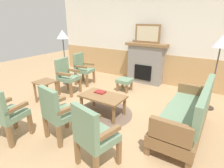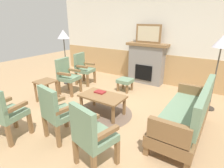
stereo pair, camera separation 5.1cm
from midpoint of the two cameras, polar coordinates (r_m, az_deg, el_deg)
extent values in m
plane|color=tan|center=(4.18, -2.97, -8.50)|extent=(14.00, 14.00, 0.00)
cube|color=silver|center=(6.01, 11.72, 13.49)|extent=(7.20, 0.12, 2.70)
cube|color=tan|center=(6.10, 10.91, 5.27)|extent=(7.20, 0.02, 0.95)
cube|color=gray|center=(5.91, 10.32, 6.08)|extent=(1.10, 0.36, 1.20)
cube|color=black|center=(5.80, 9.44, 3.60)|extent=(0.56, 0.02, 0.48)
cube|color=brown|center=(5.79, 10.71, 12.23)|extent=(1.30, 0.44, 0.08)
cube|color=brown|center=(5.76, 10.93, 15.38)|extent=(0.80, 0.03, 0.56)
cube|color=beige|center=(5.74, 10.85, 15.37)|extent=(0.68, 0.01, 0.44)
cube|color=brown|center=(4.40, 19.22, -7.00)|extent=(0.08, 0.08, 0.16)
cube|color=brown|center=(3.02, 10.78, -19.77)|extent=(0.08, 0.08, 0.16)
cube|color=brown|center=(4.33, 26.97, -8.58)|extent=(0.08, 0.08, 0.16)
cube|color=brown|center=(2.92, 22.62, -22.79)|extent=(0.08, 0.08, 0.16)
cube|color=brown|center=(3.53, 20.88, -10.85)|extent=(0.70, 1.80, 0.20)
cube|color=gray|center=(3.46, 21.21, -8.56)|extent=(0.60, 1.70, 0.12)
cube|color=gray|center=(3.30, 26.95, -4.86)|extent=(0.10, 1.70, 0.50)
cube|color=brown|center=(4.18, 23.92, -2.27)|extent=(0.60, 0.10, 0.30)
cube|color=brown|center=(2.68, 17.45, -14.20)|extent=(0.60, 0.10, 0.30)
cube|color=brown|center=(4.07, -9.96, -6.46)|extent=(0.05, 0.05, 0.40)
cube|color=brown|center=(3.61, 0.13, -9.78)|extent=(0.05, 0.05, 0.40)
cube|color=brown|center=(4.37, -6.09, -4.34)|extent=(0.05, 0.05, 0.40)
cube|color=brown|center=(3.94, 3.59, -7.08)|extent=(0.05, 0.05, 0.40)
cube|color=brown|center=(3.89, -3.36, -3.92)|extent=(0.96, 0.56, 0.04)
cylinder|color=brown|center=(4.07, -3.24, -9.28)|extent=(1.31, 1.31, 0.01)
cube|color=maroon|center=(4.02, -4.15, -2.54)|extent=(0.23, 0.17, 0.03)
cube|color=brown|center=(5.21, 1.47, -0.95)|extent=(0.05, 0.05, 0.26)
cube|color=brown|center=(5.07, 4.38, -1.60)|extent=(0.05, 0.05, 0.26)
cube|color=brown|center=(5.45, 3.11, 0.01)|extent=(0.05, 0.05, 0.26)
cube|color=brown|center=(5.32, 5.92, -0.59)|extent=(0.05, 0.05, 0.26)
cube|color=gray|center=(5.20, 3.76, 1.09)|extent=(0.40, 0.40, 0.10)
cube|color=brown|center=(5.22, -10.34, -0.41)|extent=(0.07, 0.07, 0.40)
cube|color=brown|center=(4.91, -13.17, -1.96)|extent=(0.07, 0.07, 0.40)
cube|color=brown|center=(5.46, -13.94, 0.26)|extent=(0.07, 0.07, 0.40)
cube|color=brown|center=(5.17, -16.83, -1.17)|extent=(0.07, 0.07, 0.40)
cube|color=gray|center=(5.10, -13.80, 1.83)|extent=(0.54, 0.54, 0.10)
cube|color=gray|center=(5.15, -15.81, 5.18)|extent=(0.14, 0.49, 0.48)
cube|color=brown|center=(5.21, -12.55, 4.26)|extent=(0.45, 0.12, 0.06)
cube|color=brown|center=(4.91, -15.45, 3.03)|extent=(0.45, 0.12, 0.06)
cube|color=brown|center=(5.91, -5.99, 2.25)|extent=(0.07, 0.07, 0.40)
cube|color=brown|center=(5.57, -8.17, 1.04)|extent=(0.07, 0.07, 0.40)
cube|color=brown|center=(6.12, -9.38, 2.73)|extent=(0.07, 0.07, 0.40)
cube|color=brown|center=(5.80, -11.67, 1.59)|extent=(0.07, 0.07, 0.40)
cube|color=gray|center=(5.77, -8.94, 4.28)|extent=(0.54, 0.54, 0.10)
cube|color=gray|center=(5.81, -10.75, 7.24)|extent=(0.15, 0.49, 0.48)
cube|color=brown|center=(5.90, -7.93, 6.38)|extent=(0.45, 0.13, 0.06)
cube|color=brown|center=(5.57, -10.19, 5.43)|extent=(0.45, 0.13, 0.06)
cube|color=brown|center=(3.96, -28.86, -9.67)|extent=(0.07, 0.07, 0.40)
cube|color=brown|center=(3.66, -24.78, -11.44)|extent=(0.07, 0.07, 0.40)
cube|color=brown|center=(3.45, -30.09, -14.35)|extent=(0.07, 0.07, 0.40)
cube|color=gray|center=(3.59, -30.10, -8.42)|extent=(0.54, 0.54, 0.10)
cube|color=brown|center=(3.36, -28.53, -6.76)|extent=(0.13, 0.45, 0.06)
cube|color=brown|center=(3.63, -14.70, -10.33)|extent=(0.07, 0.07, 0.40)
cube|color=brown|center=(3.33, -10.57, -12.98)|extent=(0.07, 0.07, 0.40)
cube|color=brown|center=(3.46, -20.59, -12.64)|extent=(0.07, 0.07, 0.40)
cube|color=brown|center=(3.15, -16.85, -15.76)|extent=(0.07, 0.07, 0.40)
cube|color=gray|center=(3.26, -16.10, -9.15)|extent=(0.55, 0.55, 0.10)
cube|color=gray|center=(3.05, -19.79, -5.59)|extent=(0.49, 0.16, 0.48)
cube|color=brown|center=(3.34, -18.27, -5.34)|extent=(0.14, 0.45, 0.06)
cube|color=brown|center=(3.02, -14.31, -7.71)|extent=(0.14, 0.45, 0.06)
cube|color=brown|center=(2.99, -4.47, -16.99)|extent=(0.07, 0.07, 0.40)
cube|color=brown|center=(2.75, 1.60, -20.81)|extent=(0.07, 0.07, 0.40)
cube|color=brown|center=(2.80, -11.48, -20.37)|extent=(0.07, 0.07, 0.40)
cube|color=brown|center=(2.54, -5.67, -25.07)|extent=(0.07, 0.07, 0.40)
cube|color=gray|center=(2.60, -5.18, -16.53)|extent=(0.57, 0.57, 0.10)
cube|color=gray|center=(2.34, -9.27, -12.74)|extent=(0.49, 0.18, 0.48)
cube|color=brown|center=(2.64, -8.19, -11.58)|extent=(0.17, 0.44, 0.06)
cube|color=brown|center=(2.38, -2.04, -15.40)|extent=(0.17, 0.44, 0.06)
cube|color=brown|center=(5.05, -20.09, -1.34)|extent=(0.04, 0.04, 0.52)
cube|color=brown|center=(4.78, -17.42, -2.21)|extent=(0.04, 0.04, 0.52)
cube|color=brown|center=(4.86, -23.39, -2.62)|extent=(0.04, 0.04, 0.52)
cube|color=brown|center=(4.58, -20.81, -3.61)|extent=(0.04, 0.04, 0.52)
cube|color=brown|center=(4.72, -20.83, 0.67)|extent=(0.44, 0.44, 0.03)
cylinder|color=#332D28|center=(4.84, 27.89, -6.64)|extent=(0.24, 0.24, 0.03)
cylinder|color=#4C473D|center=(4.59, 29.33, 1.40)|extent=(0.03, 0.03, 1.40)
cone|color=silver|center=(4.43, 31.16, 11.54)|extent=(0.36, 0.36, 0.25)
cylinder|color=#332D28|center=(6.06, -14.35, 0.33)|extent=(0.24, 0.24, 0.03)
cylinder|color=#4C473D|center=(5.86, -14.95, 6.92)|extent=(0.03, 0.03, 1.40)
cone|color=silver|center=(5.74, -15.71, 14.95)|extent=(0.36, 0.36, 0.25)
camera|label=1|loc=(0.03, -90.35, -0.13)|focal=28.84mm
camera|label=2|loc=(0.03, 89.65, 0.13)|focal=28.84mm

